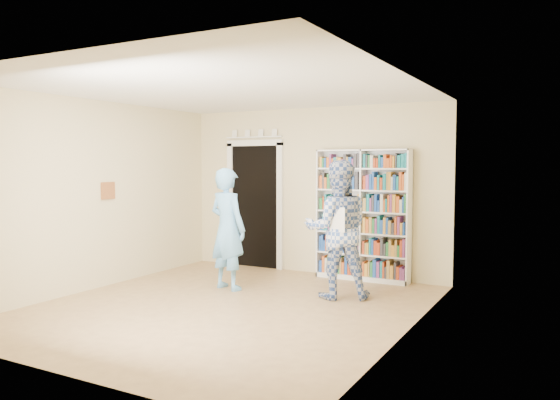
% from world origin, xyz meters
% --- Properties ---
extents(floor, '(5.00, 5.00, 0.00)m').
position_xyz_m(floor, '(0.00, 0.00, 0.00)').
color(floor, '#916C46').
rests_on(floor, ground).
extents(ceiling, '(5.00, 5.00, 0.00)m').
position_xyz_m(ceiling, '(0.00, 0.00, 2.70)').
color(ceiling, white).
rests_on(ceiling, wall_back).
extents(wall_back, '(4.50, 0.00, 4.50)m').
position_xyz_m(wall_back, '(0.00, 2.50, 1.35)').
color(wall_back, beige).
rests_on(wall_back, floor).
extents(wall_left, '(0.00, 5.00, 5.00)m').
position_xyz_m(wall_left, '(-2.25, 0.00, 1.35)').
color(wall_left, beige).
rests_on(wall_left, floor).
extents(wall_right, '(0.00, 5.00, 5.00)m').
position_xyz_m(wall_right, '(2.25, 0.00, 1.35)').
color(wall_right, beige).
rests_on(wall_right, floor).
extents(bookshelf, '(1.46, 0.27, 2.01)m').
position_xyz_m(bookshelf, '(0.92, 2.34, 1.02)').
color(bookshelf, white).
rests_on(bookshelf, floor).
extents(doorway, '(1.10, 0.08, 2.43)m').
position_xyz_m(doorway, '(-1.10, 2.48, 1.18)').
color(doorway, black).
rests_on(doorway, floor).
extents(wall_art, '(0.03, 0.25, 0.25)m').
position_xyz_m(wall_art, '(-2.23, 0.20, 1.40)').
color(wall_art, maroon).
rests_on(wall_art, wall_left).
extents(man_blue, '(0.71, 0.55, 1.73)m').
position_xyz_m(man_blue, '(-0.56, 0.84, 0.87)').
color(man_blue, '#65ABE2').
rests_on(man_blue, floor).
extents(man_plaid, '(1.12, 1.03, 1.84)m').
position_xyz_m(man_plaid, '(1.01, 1.11, 0.92)').
color(man_plaid, '#33539D').
rests_on(man_plaid, floor).
extents(paper_sheet, '(0.22, 0.06, 0.32)m').
position_xyz_m(paper_sheet, '(1.12, 0.86, 1.08)').
color(paper_sheet, white).
rests_on(paper_sheet, man_plaid).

